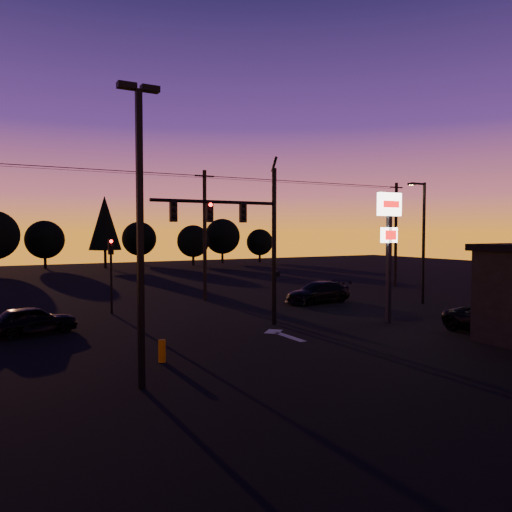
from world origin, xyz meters
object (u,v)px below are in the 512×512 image
at_px(car_right, 318,292).
at_px(streetlight, 423,237).
at_px(pylon_sign, 389,229).
at_px(suv_parked, 497,321).
at_px(secondary_signal, 111,265).
at_px(car_left, 32,320).
at_px(traffic_signal_mast, 247,228).
at_px(parking_lot_light, 140,215).
at_px(bollard, 162,351).

bearing_deg(car_right, streetlight, 49.96).
height_order(pylon_sign, suv_parked, pylon_sign).
distance_m(secondary_signal, car_left, 6.62).
distance_m(traffic_signal_mast, secondary_signal, 9.19).
xyz_separation_m(parking_lot_light, car_right, (15.69, 12.26, -4.57)).
bearing_deg(car_right, suv_parked, -2.61).
relative_size(parking_lot_light, suv_parked, 1.90).
relative_size(pylon_sign, streetlight, 0.85).
bearing_deg(bollard, suv_parked, -11.28).
relative_size(traffic_signal_mast, streetlight, 1.07).
xyz_separation_m(parking_lot_light, suv_parked, (16.59, -0.33, -4.60)).
relative_size(secondary_signal, bollard, 5.31).
distance_m(pylon_sign, suv_parked, 6.76).
relative_size(bollard, car_left, 0.21).
xyz_separation_m(traffic_signal_mast, car_right, (8.29, 5.27, -4.23)).
height_order(car_left, suv_parked, car_left).
bearing_deg(parking_lot_light, car_right, 38.01).
relative_size(pylon_sign, car_right, 1.40).
xyz_separation_m(streetlight, car_left, (-23.54, 1.78, -3.74)).
relative_size(traffic_signal_mast, parking_lot_light, 0.94).
distance_m(secondary_signal, bollard, 12.10).
bearing_deg(bollard, streetlight, 16.35).
bearing_deg(parking_lot_light, streetlight, 21.65).
bearing_deg(car_right, traffic_signal_mast, -64.28).
xyz_separation_m(bollard, car_right, (14.15, 9.59, 0.29)).
xyz_separation_m(bollard, car_left, (-3.67, 7.61, 0.27)).
bearing_deg(car_right, secondary_signal, -106.29).
xyz_separation_m(pylon_sign, suv_parked, (2.09, -4.83, -4.24)).
height_order(car_right, suv_parked, car_right).
bearing_deg(pylon_sign, suv_parked, -66.55).
height_order(streetlight, suv_parked, streetlight).
bearing_deg(suv_parked, car_left, 148.83).
bearing_deg(suv_parked, pylon_sign, 111.81).
bearing_deg(bollard, car_left, 115.76).
distance_m(secondary_signal, streetlight, 19.89).
distance_m(traffic_signal_mast, car_right, 10.69).
height_order(pylon_sign, bollard, pylon_sign).
relative_size(streetlight, bollard, 9.77).
bearing_deg(suv_parked, traffic_signal_mast, 139.83).
bearing_deg(secondary_signal, car_left, -137.72).
relative_size(traffic_signal_mast, pylon_sign, 1.26).
distance_m(parking_lot_light, suv_parked, 17.22).
distance_m(streetlight, suv_parked, 10.73).
height_order(parking_lot_light, car_left, parking_lot_light).
distance_m(car_left, car_right, 17.93).
bearing_deg(traffic_signal_mast, suv_parked, -38.54).
relative_size(car_left, suv_parked, 0.82).
xyz_separation_m(secondary_signal, car_right, (13.19, -2.22, -2.16)).
bearing_deg(car_left, secondary_signal, -61.67).
height_order(streetlight, car_left, streetlight).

